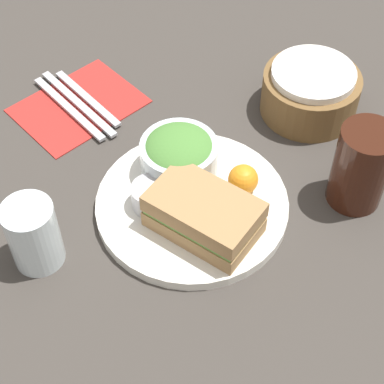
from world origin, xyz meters
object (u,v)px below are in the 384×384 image
knife (78,103)px  dressing_cup (151,196)px  drink_glass (361,167)px  water_glass (33,235)px  plate (192,205)px  fork (69,108)px  spoon (87,98)px  salad_bowl (179,155)px  bread_basket (310,92)px  sandwich (204,214)px

knife → dressing_cup: bearing=169.6°
drink_glass → knife: 0.45m
water_glass → drink_glass: bearing=60.9°
plate → dressing_cup: (-0.03, -0.04, 0.03)m
dressing_cup → fork: bearing=172.0°
dressing_cup → water_glass: water_glass is taller
fork → water_glass: size_ratio=1.85×
dressing_cup → spoon: dressing_cup is taller
salad_bowl → drink_glass: drink_glass is taller
bread_basket → water_glass: size_ratio=1.52×
dressing_cup → drink_glass: 0.28m
salad_bowl → water_glass: size_ratio=1.10×
sandwich → spoon: (-0.32, 0.05, -0.04)m
sandwich → drink_glass: drink_glass is taller
drink_glass → water_glass: (-0.21, -0.38, -0.01)m
salad_bowl → spoon: salad_bowl is taller
bread_basket → water_glass: 0.48m
water_glass → bread_basket: bearing=83.7°
dressing_cup → knife: 0.25m
drink_glass → spoon: size_ratio=0.75×
sandwich → dressing_cup: sandwich is taller
plate → salad_bowl: 0.07m
drink_glass → bread_basket: size_ratio=0.83×
drink_glass → bread_basket: 0.19m
plate → dressing_cup: 0.06m
plate → water_glass: bearing=-110.6°
bread_basket → water_glass: water_glass is taller
dressing_cup → salad_bowl: bearing=106.0°
spoon → dressing_cup: bearing=165.6°
plate → salad_bowl: salad_bowl is taller
spoon → water_glass: (0.20, -0.23, 0.04)m
sandwich → knife: size_ratio=0.81×
drink_glass → fork: bearing=-155.2°
sandwich → water_glass: bearing=-123.2°
drink_glass → bread_basket: drink_glass is taller
sandwich → water_glass: size_ratio=1.57×
salad_bowl → fork: bearing=-171.4°
bread_basket → knife: size_ratio=0.78×
bread_basket → fork: 0.38m
salad_bowl → water_glass: 0.23m
dressing_cup → water_glass: size_ratio=0.55×
bread_basket → spoon: (-0.25, -0.25, -0.03)m
salad_bowl → dressing_cup: size_ratio=1.99×
knife → water_glass: size_ratio=1.95×
dressing_cup → spoon: 0.25m
drink_glass → knife: bearing=-157.3°
knife → fork: bearing=90.0°
sandwich → dressing_cup: 0.08m
drink_glass → plate: bearing=-127.1°
drink_glass → dressing_cup: bearing=-127.1°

